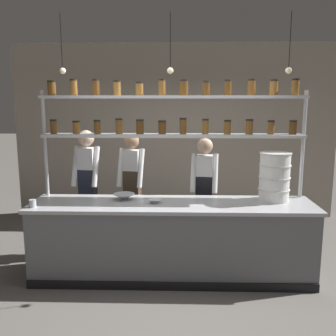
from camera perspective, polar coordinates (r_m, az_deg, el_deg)
The scene contains 12 objects.
ground_plane at distance 4.77m, azimuth 0.61°, elevation -16.05°, with size 40.00×40.00×0.00m, color slate.
back_wall at distance 6.79m, azimuth 1.01°, elevation 5.49°, with size 5.76×0.12×3.11m, color #9E9384.
prep_counter at distance 4.58m, azimuth 0.62°, elevation -10.90°, with size 3.36×0.76×0.92m.
spice_shelf_unit at distance 4.61m, azimuth 0.80°, elevation 7.55°, with size 3.24×0.28×2.37m.
chef_left at distance 5.28m, azimuth -12.16°, elevation -2.19°, with size 0.38×0.31×1.72m.
chef_center at distance 5.27m, azimuth -5.50°, elevation -2.39°, with size 0.39×0.32×1.67m.
chef_right at distance 5.07m, azimuth 5.54°, elevation -3.29°, with size 0.39×0.31×1.63m.
container_stack at distance 4.67m, azimuth 15.93°, elevation -1.27°, with size 0.38×0.38×0.59m.
prep_bowl_near_left at distance 4.61m, azimuth -6.71°, elevation -4.37°, with size 0.26×0.26×0.07m.
prep_bowl_center_front at distance 4.44m, azimuth -2.01°, elevation -5.08°, with size 0.16×0.16×0.04m.
serving_cup_front at distance 4.52m, azimuth -19.93°, elevation -5.10°, with size 0.08×0.08×0.09m.
pendant_light_row at distance 4.29m, azimuth 0.80°, elevation 15.03°, with size 2.58×0.07×0.65m.
Camera 1 is at (0.07, -4.28, 2.11)m, focal length 40.00 mm.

